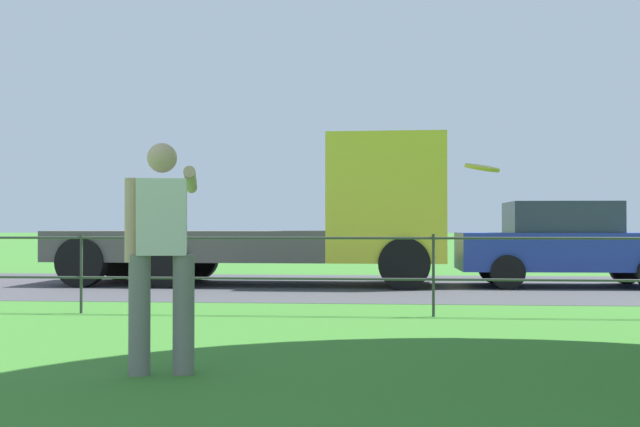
# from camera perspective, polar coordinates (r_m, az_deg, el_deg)

# --- Properties ---
(street_strip) EXTENTS (80.00, 7.06, 0.01)m
(street_strip) POSITION_cam_1_polar(r_m,az_deg,el_deg) (15.94, -9.18, -4.79)
(street_strip) COLOR #424247
(street_strip) RESTS_ON ground
(park_fence) EXTENTS (35.22, 0.04, 1.00)m
(park_fence) POSITION_cam_1_polar(r_m,az_deg,el_deg) (11.03, -15.83, -3.03)
(park_fence) COLOR #333833
(park_fence) RESTS_ON ground
(person_thrower) EXTENTS (0.51, 0.82, 1.71)m
(person_thrower) POSITION_cam_1_polar(r_m,az_deg,el_deg) (6.34, -10.65, -2.38)
(person_thrower) COLOR slate
(person_thrower) RESTS_ON ground
(frisbee) EXTENTS (0.38, 0.38, 0.08)m
(frisbee) POSITION_cam_1_polar(r_m,az_deg,el_deg) (6.58, 10.90, 3.06)
(frisbee) COLOR yellow
(flatbed_truck_far_left) EXTENTS (7.33, 2.50, 2.75)m
(flatbed_truck_far_left) POSITION_cam_1_polar(r_m,az_deg,el_deg) (15.80, -0.76, -0.43)
(flatbed_truck_far_left) COLOR yellow
(flatbed_truck_far_left) RESTS_ON ground
(car_blue_left) EXTENTS (4.05, 1.90, 1.54)m
(car_blue_left) POSITION_cam_1_polar(r_m,az_deg,el_deg) (15.98, 16.37, -1.98)
(car_blue_left) COLOR #233899
(car_blue_left) RESTS_ON ground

